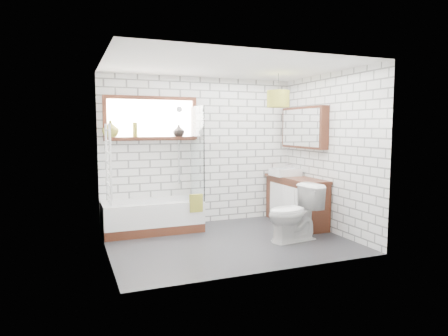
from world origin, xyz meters
name	(u,v)px	position (x,y,z in m)	size (l,w,h in m)	color
floor	(229,242)	(0.00, 0.00, -0.01)	(3.40, 2.60, 0.01)	#252528
ceiling	(229,66)	(0.00, 0.00, 2.50)	(3.40, 2.60, 0.01)	white
wall_back	(201,151)	(0.00, 1.30, 1.25)	(3.40, 0.01, 2.50)	white
wall_front	(273,163)	(0.00, -1.30, 1.25)	(3.40, 0.01, 2.50)	white
wall_left	(105,159)	(-1.70, 0.00, 1.25)	(0.01, 2.60, 2.50)	white
wall_right	(329,153)	(1.70, 0.00, 1.25)	(0.01, 2.60, 2.50)	white
window	(151,118)	(-0.85, 1.26, 1.80)	(1.52, 0.16, 0.68)	#3A1A10
towel_radiator	(108,163)	(-1.66, 0.00, 1.20)	(0.06, 0.52, 1.00)	white
mirror_cabinet	(304,128)	(1.62, 0.60, 1.65)	(0.16, 1.20, 0.70)	#3A1A10
shower_riser	(179,146)	(-0.40, 1.26, 1.35)	(0.02, 0.02, 1.30)	silver
bathtub	(152,216)	(-0.92, 0.96, 0.25)	(1.54, 0.68, 0.50)	white
shower_screen	(197,152)	(-0.17, 0.96, 1.25)	(0.02, 0.72, 1.50)	white
towel_green	(196,203)	(-0.30, 0.62, 0.48)	(0.21, 0.06, 0.28)	olive
towel_beige	(196,203)	(-0.30, 0.62, 0.48)	(0.18, 0.05, 0.23)	#C3AF88
vanity	(296,201)	(1.47, 0.57, 0.40)	(0.45, 1.41, 0.81)	#3A1A10
basin	(285,172)	(1.41, 0.84, 0.87)	(0.46, 0.40, 0.13)	white
tap	(293,168)	(1.57, 0.84, 0.93)	(0.03, 0.03, 0.14)	silver
toilet	(294,213)	(0.90, -0.31, 0.41)	(0.81, 0.46, 0.82)	white
vase_olive	(111,130)	(-1.50, 1.23, 1.61)	(0.25, 0.25, 0.26)	olive
vase_dark	(179,132)	(-0.40, 1.23, 1.58)	(0.19, 0.19, 0.20)	black
bottle	(135,131)	(-1.12, 1.23, 1.60)	(0.07, 0.07, 0.23)	olive
pendant	(278,99)	(0.98, 0.35, 2.10)	(0.36, 0.36, 0.26)	olive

